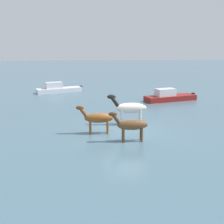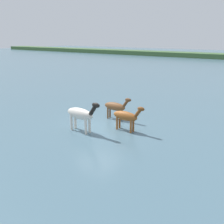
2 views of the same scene
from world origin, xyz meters
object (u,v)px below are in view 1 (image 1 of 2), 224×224
at_px(horse_lead, 97,118).
at_px(horse_chestnut_trailing, 131,125).
at_px(boat_dinghy_port, 169,97).
at_px(boat_motor_center, 58,90).
at_px(horse_gray_outer, 130,108).

bearing_deg(horse_lead, horse_chestnut_trailing, 142.41).
distance_m(horse_lead, boat_dinghy_port, 11.86).
bearing_deg(boat_dinghy_port, boat_motor_center, -43.64).
distance_m(horse_gray_outer, horse_lead, 2.76).
bearing_deg(horse_gray_outer, boat_motor_center, -61.71).
relative_size(horse_gray_outer, horse_lead, 1.19).
xyz_separation_m(horse_chestnut_trailing, boat_motor_center, (5.77, -16.73, -0.61)).
distance_m(horse_lead, horse_chestnut_trailing, 2.32).
bearing_deg(boat_dinghy_port, horse_lead, 35.58).
bearing_deg(horse_lead, boat_dinghy_port, -125.65).
bearing_deg(boat_motor_center, horse_chestnut_trailing, 88.61).
bearing_deg(horse_gray_outer, horse_lead, 40.88).
bearing_deg(boat_motor_center, horse_gray_outer, 94.15).
relative_size(boat_dinghy_port, boat_motor_center, 1.02).
height_order(horse_gray_outer, horse_lead, horse_gray_outer).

